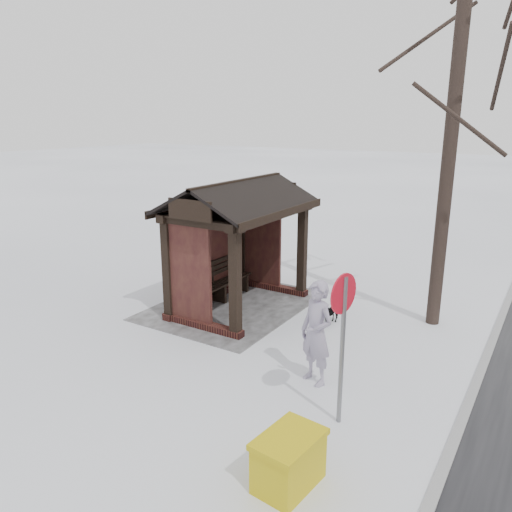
{
  "coord_description": "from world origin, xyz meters",
  "views": [
    {
      "loc": [
        9.43,
        6.35,
        4.43
      ],
      "look_at": [
        0.54,
        0.8,
        1.53
      ],
      "focal_mm": 35.0,
      "sensor_mm": 36.0,
      "label": 1
    }
  ],
  "objects": [
    {
      "name": "ground",
      "position": [
        0.0,
        0.0,
        0.0
      ],
      "size": [
        120.0,
        120.0,
        0.0
      ],
      "primitive_type": "plane",
      "color": "white",
      "rests_on": "ground"
    },
    {
      "name": "kerb",
      "position": [
        0.0,
        5.5,
        0.01
      ],
      "size": [
        120.0,
        0.15,
        0.06
      ],
      "primitive_type": "cube",
      "color": "gray",
      "rests_on": "ground"
    },
    {
      "name": "trampled_patch",
      "position": [
        0.0,
        -0.2,
        0.01
      ],
      "size": [
        4.2,
        3.2,
        0.02
      ],
      "primitive_type": "cube",
      "color": "#929297",
      "rests_on": "ground"
    },
    {
      "name": "bus_shelter",
      "position": [
        0.0,
        -0.16,
        2.17
      ],
      "size": [
        3.6,
        2.4,
        3.09
      ],
      "color": "#3A1615",
      "rests_on": "ground"
    },
    {
      "name": "tree_near",
      "position": [
        -1.5,
        4.2,
        6.16
      ],
      "size": [
        3.42,
        3.42,
        9.03
      ],
      "color": "black",
      "rests_on": "ground"
    },
    {
      "name": "pedestrian",
      "position": [
        2.27,
        3.09,
        0.92
      ],
      "size": [
        0.66,
        0.79,
        1.84
      ],
      "primitive_type": "imported",
      "rotation": [
        0.0,
        0.0,
        1.18
      ],
      "color": "#988EA6",
      "rests_on": "ground"
    },
    {
      "name": "dog",
      "position": [
        -0.23,
        2.22,
        0.27
      ],
      "size": [
        0.66,
        0.36,
        0.53
      ],
      "primitive_type": "imported",
      "rotation": [
        0.0,
        0.0,
        1.45
      ],
      "color": "black",
      "rests_on": "ground"
    },
    {
      "name": "grit_bin",
      "position": [
        4.75,
        3.91,
        0.35
      ],
      "size": [
        0.97,
        0.72,
        0.7
      ],
      "rotation": [
        0.0,
        0.0,
        -0.11
      ],
      "color": "#C0A90B",
      "rests_on": "ground"
    },
    {
      "name": "road_sign",
      "position": [
        3.16,
        3.89,
        1.69
      ],
      "size": [
        0.59,
        0.16,
        2.35
      ],
      "rotation": [
        0.0,
        0.0,
        -0.2
      ],
      "color": "slate",
      "rests_on": "ground"
    }
  ]
}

